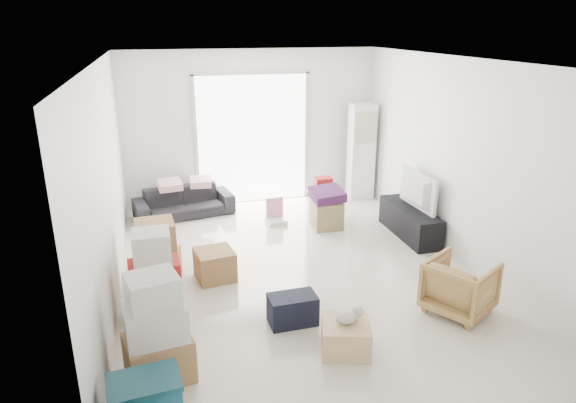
% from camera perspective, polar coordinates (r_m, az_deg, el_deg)
% --- Properties ---
extents(room_shell, '(4.98, 6.48, 3.18)m').
position_cam_1_polar(room_shell, '(6.34, 1.10, 3.16)').
color(room_shell, beige).
rests_on(room_shell, ground).
extents(sliding_door, '(2.10, 0.04, 2.33)m').
position_cam_1_polar(sliding_door, '(9.19, -3.97, 7.49)').
color(sliding_door, white).
rests_on(sliding_door, room_shell).
extents(ac_tower, '(0.45, 0.30, 1.75)m').
position_cam_1_polar(ac_tower, '(9.51, 8.13, 5.48)').
color(ac_tower, white).
rests_on(ac_tower, room_shell).
extents(tv_console, '(0.41, 1.35, 0.45)m').
position_cam_1_polar(tv_console, '(8.08, 13.39, -2.19)').
color(tv_console, black).
rests_on(tv_console, room_shell).
extents(television, '(0.60, 0.99, 0.13)m').
position_cam_1_polar(television, '(7.98, 13.54, -0.26)').
color(television, black).
rests_on(television, tv_console).
extents(sofa, '(1.69, 0.77, 0.64)m').
position_cam_1_polar(sofa, '(8.82, -11.53, 0.42)').
color(sofa, '#232428').
rests_on(sofa, room_shell).
extents(pillow_left, '(0.37, 0.32, 0.11)m').
position_cam_1_polar(pillow_left, '(8.70, -13.06, 2.61)').
color(pillow_left, '#EBACBB').
rests_on(pillow_left, sofa).
extents(pillow_right, '(0.41, 0.34, 0.13)m').
position_cam_1_polar(pillow_right, '(8.77, -9.72, 3.06)').
color(pillow_right, '#EBACBB').
rests_on(pillow_right, sofa).
extents(armchair, '(0.88, 0.90, 0.69)m').
position_cam_1_polar(armchair, '(6.12, 18.59, -8.67)').
color(armchair, tan).
rests_on(armchair, room_shell).
extents(box_stack_a, '(0.66, 0.59, 1.05)m').
position_cam_1_polar(box_stack_a, '(4.89, -14.38, -14.04)').
color(box_stack_a, olive).
rests_on(box_stack_a, room_shell).
extents(box_stack_b, '(0.57, 0.52, 1.04)m').
position_cam_1_polar(box_stack_b, '(5.81, -14.55, -8.61)').
color(box_stack_b, olive).
rests_on(box_stack_b, room_shell).
extents(box_stack_c, '(0.61, 0.53, 0.81)m').
position_cam_1_polar(box_stack_c, '(6.63, -14.36, -5.56)').
color(box_stack_c, olive).
rests_on(box_stack_c, room_shell).
extents(loose_box, '(0.52, 0.52, 0.38)m').
position_cam_1_polar(loose_box, '(6.65, -8.13, -6.97)').
color(loose_box, olive).
rests_on(loose_box, room_shell).
extents(duffel_bag, '(0.53, 0.33, 0.33)m').
position_cam_1_polar(duffel_bag, '(5.69, 0.51, -11.90)').
color(duffel_bag, black).
rests_on(duffel_bag, room_shell).
extents(ottoman, '(0.45, 0.45, 0.44)m').
position_cam_1_polar(ottoman, '(8.20, 4.30, -1.42)').
color(ottoman, '#9A8959').
rests_on(ottoman, room_shell).
extents(blanket, '(0.50, 0.50, 0.14)m').
position_cam_1_polar(blanket, '(8.10, 4.35, 0.52)').
color(blanket, '#4C1F4F').
rests_on(blanket, ottoman).
extents(kids_table, '(0.55, 0.55, 0.67)m').
position_cam_1_polar(kids_table, '(8.62, 3.89, 1.47)').
color(kids_table, '#154CAD').
rests_on(kids_table, room_shell).
extents(toy_walker, '(0.33, 0.30, 0.41)m').
position_cam_1_polar(toy_walker, '(8.39, -1.40, -1.65)').
color(toy_walker, silver).
rests_on(toy_walker, room_shell).
extents(wood_crate, '(0.58, 0.58, 0.31)m').
position_cam_1_polar(wood_crate, '(5.30, 6.43, -14.70)').
color(wood_crate, tan).
rests_on(wood_crate, room_shell).
extents(plush_bunny, '(0.30, 0.17, 0.15)m').
position_cam_1_polar(plush_bunny, '(5.20, 6.85, -12.53)').
color(plush_bunny, '#B2ADA8').
rests_on(plush_bunny, wood_crate).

